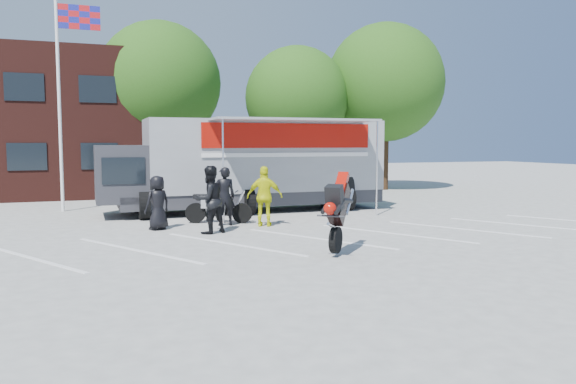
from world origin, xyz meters
TOP-DOWN VIEW (x-y plane):
  - ground at (0.00, 0.00)m, footprint 100.00×100.00m
  - parking_bay_lines at (0.00, 1.00)m, footprint 18.09×13.33m
  - flagpole at (-6.24, 10.00)m, footprint 1.61×0.12m
  - tree_left at (-2.00, 16.00)m, footprint 6.12×6.12m
  - tree_mid at (5.00, 15.00)m, footprint 5.44×5.44m
  - tree_right at (10.00, 14.50)m, footprint 6.46×6.46m
  - transporter_truck at (0.32, 7.54)m, footprint 10.90×5.31m
  - parked_motorcycle at (-1.65, 4.83)m, footprint 2.34×1.53m
  - stunt_bike_rider at (0.10, -0.85)m, footprint 1.78×1.83m
  - spectator_leather_a at (-3.69, 4.13)m, footprint 0.94×0.80m
  - spectator_leather_b at (-1.60, 4.26)m, footprint 0.72×0.52m
  - spectator_leather_c at (-2.38, 2.90)m, footprint 1.16×1.04m
  - spectator_hivis at (-0.46, 3.67)m, footprint 1.19×0.87m

SIDE VIEW (x-z plane):
  - ground at x=0.00m, z-range 0.00..0.00m
  - transporter_truck at x=0.32m, z-range -1.73..1.73m
  - parked_motorcycle at x=-1.65m, z-range -0.58..0.58m
  - stunt_bike_rider at x=0.10m, z-range -1.02..1.02m
  - parking_bay_lines at x=0.00m, z-range 0.00..0.01m
  - spectator_leather_a at x=-3.69m, z-range 0.00..1.63m
  - spectator_leather_b at x=-1.60m, z-range 0.00..1.85m
  - spectator_hivis at x=-0.46m, z-range 0.00..1.88m
  - spectator_leather_c at x=-2.38m, z-range 0.00..1.95m
  - tree_mid at x=5.00m, z-range 1.10..8.78m
  - flagpole at x=-6.24m, z-range 1.05..9.05m
  - tree_left at x=-2.00m, z-range 1.25..9.89m
  - tree_right at x=10.00m, z-range 1.32..10.44m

